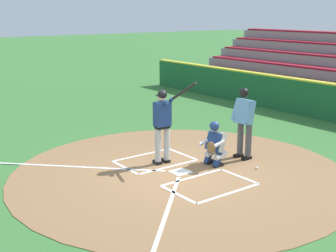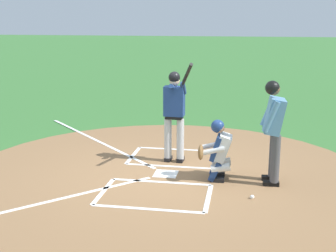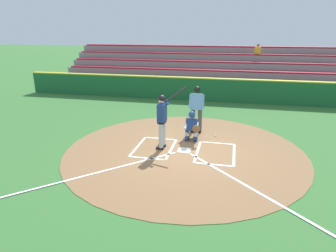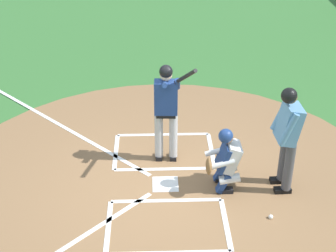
% 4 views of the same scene
% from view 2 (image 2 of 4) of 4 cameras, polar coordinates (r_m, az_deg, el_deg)
% --- Properties ---
extents(ground_plane, '(120.00, 120.00, 0.00)m').
position_cam_2_polar(ground_plane, '(8.73, -0.29, -6.09)').
color(ground_plane, '#387033').
extents(dirt_circle, '(8.00, 8.00, 0.01)m').
position_cam_2_polar(dirt_circle, '(8.72, -0.29, -6.05)').
color(dirt_circle, olive).
rests_on(dirt_circle, ground).
extents(home_plate_and_chalk, '(7.93, 4.91, 0.01)m').
position_cam_2_polar(home_plate_and_chalk, '(8.91, -5.89, -5.64)').
color(home_plate_and_chalk, white).
rests_on(home_plate_and_chalk, dirt_circle).
extents(batter, '(0.96, 0.67, 2.13)m').
position_cam_2_polar(batter, '(9.15, 0.84, 2.00)').
color(batter, '#BCBCBC').
rests_on(batter, ground).
extents(catcher, '(0.59, 0.60, 1.13)m').
position_cam_2_polar(catcher, '(8.33, 6.27, -2.86)').
color(catcher, black).
rests_on(catcher, ground).
extents(plate_umpire, '(0.59, 0.43, 1.86)m').
position_cam_2_polar(plate_umpire, '(8.18, 13.08, 0.08)').
color(plate_umpire, '#4C4C51').
rests_on(plate_umpire, ground).
extents(baseball, '(0.07, 0.07, 0.07)m').
position_cam_2_polar(baseball, '(7.72, 10.48, -8.73)').
color(baseball, white).
rests_on(baseball, ground).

